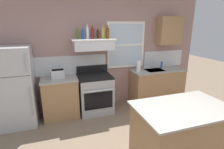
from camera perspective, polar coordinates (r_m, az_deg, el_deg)
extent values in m
cube|color=gray|center=(4.36, -3.66, 6.78)|extent=(5.40, 0.06, 2.70)
cube|color=silver|center=(4.23, -18.71, 2.61)|extent=(2.50, 0.02, 0.44)
cube|color=silver|center=(5.12, 16.46, 5.04)|extent=(1.20, 0.02, 0.44)
cube|color=white|center=(4.50, 4.61, 9.61)|extent=(1.00, 0.04, 1.15)
cube|color=silver|center=(4.48, 4.68, 9.59)|extent=(0.90, 0.01, 1.05)
cube|color=white|center=(4.48, 4.71, 9.58)|extent=(0.90, 0.02, 0.04)
cube|color=#B7BABC|center=(4.05, -28.94, -3.65)|extent=(0.70, 0.68, 1.65)
cube|color=#333333|center=(3.65, -30.49, -0.77)|extent=(0.69, 0.00, 0.01)
cylinder|color=#A5A8AD|center=(3.73, -24.92, -8.03)|extent=(0.02, 0.02, 0.62)
cylinder|color=#A5A8AD|center=(3.51, -26.39, 3.54)|extent=(0.02, 0.02, 0.36)
cube|color=#9E754C|center=(4.16, -16.46, -7.42)|extent=(0.76, 0.60, 0.88)
cube|color=#9E998E|center=(4.01, -16.97, -1.43)|extent=(0.79, 0.63, 0.03)
cube|color=silver|center=(4.00, -17.35, 0.15)|extent=(0.28, 0.20, 0.19)
cube|color=black|center=(3.98, -17.45, 1.38)|extent=(0.24, 0.16, 0.01)
cube|color=black|center=(3.99, -19.46, 0.45)|extent=(0.02, 0.03, 0.02)
cube|color=#9EA0A5|center=(4.21, -5.45, -6.58)|extent=(0.76, 0.64, 0.87)
cube|color=black|center=(4.06, -5.62, -0.65)|extent=(0.76, 0.64, 0.04)
cube|color=black|center=(4.30, -6.52, 1.81)|extent=(0.76, 0.06, 0.18)
cube|color=black|center=(3.93, -4.36, -8.53)|extent=(0.65, 0.01, 0.40)
cylinder|color=silver|center=(3.80, -4.31, -5.31)|extent=(0.65, 0.03, 0.03)
cube|color=silver|center=(4.01, -6.23, 9.65)|extent=(0.88, 0.48, 0.22)
cube|color=#262628|center=(3.80, -5.46, 8.11)|extent=(0.75, 0.02, 0.04)
cube|color=white|center=(4.00, -6.28, 11.39)|extent=(0.96, 0.52, 0.02)
cylinder|color=#4C601E|center=(3.96, -11.37, 12.71)|extent=(0.06, 0.06, 0.19)
cylinder|color=#4C601E|center=(3.95, -11.47, 14.45)|extent=(0.03, 0.03, 0.05)
cylinder|color=#1E478C|center=(3.92, -9.54, 12.83)|extent=(0.07, 0.07, 0.20)
cylinder|color=#1E478C|center=(3.91, -9.63, 14.65)|extent=(0.03, 0.03, 0.05)
cylinder|color=silver|center=(3.97, -8.05, 13.32)|extent=(0.06, 0.06, 0.25)
cylinder|color=silver|center=(3.97, -8.15, 15.61)|extent=(0.03, 0.03, 0.06)
cylinder|color=maroon|center=(4.00, -6.44, 13.18)|extent=(0.07, 0.07, 0.23)
cylinder|color=maroon|center=(3.99, -6.50, 15.20)|extent=(0.03, 0.03, 0.06)
cylinder|color=#381E0F|center=(4.05, -4.64, 12.93)|extent=(0.06, 0.06, 0.18)
cylinder|color=#381E0F|center=(4.04, -4.67, 14.50)|extent=(0.03, 0.03, 0.04)
cylinder|color=#B29333|center=(4.05, -3.00, 13.36)|extent=(0.08, 0.08, 0.23)
cylinder|color=#B29333|center=(4.05, -3.03, 15.42)|extent=(0.03, 0.03, 0.06)
cylinder|color=brown|center=(4.06, -1.43, 13.38)|extent=(0.07, 0.07, 0.23)
cylinder|color=brown|center=(4.06, -1.44, 15.43)|extent=(0.03, 0.03, 0.06)
cube|color=#9E754C|center=(4.88, 14.32, -3.76)|extent=(1.40, 0.60, 0.88)
cube|color=#9E998E|center=(4.74, 14.70, 1.42)|extent=(1.43, 0.63, 0.03)
cube|color=#B7BABC|center=(4.67, 13.81, 1.38)|extent=(0.48, 0.36, 0.01)
cylinder|color=silver|center=(4.76, 13.04, 3.49)|extent=(0.03, 0.03, 0.28)
cylinder|color=silver|center=(4.67, 13.64, 4.72)|extent=(0.02, 0.16, 0.02)
cylinder|color=white|center=(4.43, 8.74, 2.75)|extent=(0.11, 0.11, 0.27)
cylinder|color=blue|center=(4.90, 15.93, 3.05)|extent=(0.06, 0.06, 0.18)
cube|color=#9E754C|center=(2.98, 21.52, -17.99)|extent=(1.32, 0.82, 0.88)
cube|color=#9E998E|center=(2.76, 22.49, -10.07)|extent=(1.40, 0.90, 0.03)
cube|color=#9E754C|center=(4.92, 18.18, 13.53)|extent=(0.64, 0.32, 0.70)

